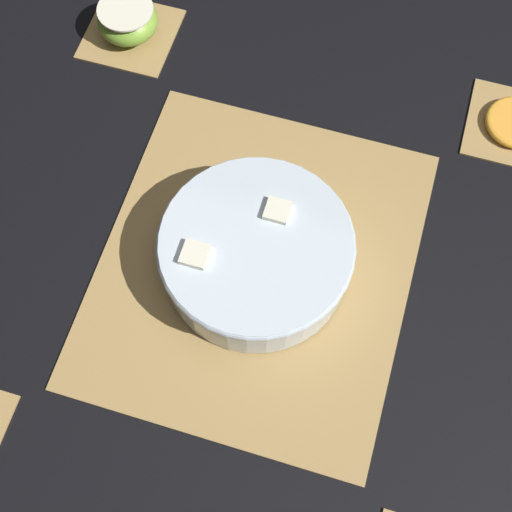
# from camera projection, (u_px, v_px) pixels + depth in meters

# --- Properties ---
(ground_plane) EXTENTS (6.00, 6.00, 0.00)m
(ground_plane) POSITION_uv_depth(u_px,v_px,m) (256.00, 266.00, 0.92)
(ground_plane) COLOR black
(bamboo_mat_center) EXTENTS (0.45, 0.39, 0.01)m
(bamboo_mat_center) POSITION_uv_depth(u_px,v_px,m) (256.00, 266.00, 0.92)
(bamboo_mat_center) COLOR #A8844C
(bamboo_mat_center) RESTS_ON ground_plane
(coaster_mat_near_left) EXTENTS (0.13, 0.13, 0.01)m
(coaster_mat_near_left) POSITION_uv_depth(u_px,v_px,m) (131.00, 33.00, 1.07)
(coaster_mat_near_left) COLOR #A8844C
(coaster_mat_near_left) RESTS_ON ground_plane
(fruit_salad_bowl) EXTENTS (0.24, 0.24, 0.08)m
(fruit_salad_bowl) POSITION_uv_depth(u_px,v_px,m) (256.00, 252.00, 0.88)
(fruit_salad_bowl) COLOR silver
(fruit_salad_bowl) RESTS_ON bamboo_mat_center
(apple_half) EXTENTS (0.09, 0.09, 0.05)m
(apple_half) POSITION_uv_depth(u_px,v_px,m) (128.00, 20.00, 1.04)
(apple_half) COLOR #7FAD38
(apple_half) RESTS_ON coaster_mat_near_left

